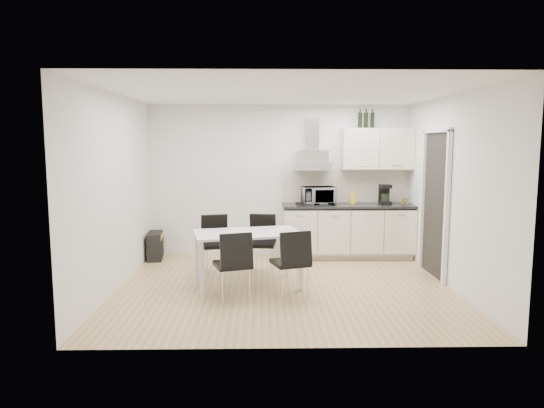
% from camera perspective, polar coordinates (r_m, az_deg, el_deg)
% --- Properties ---
extents(ground, '(4.50, 4.50, 0.00)m').
position_cam_1_polar(ground, '(6.71, 1.48, -9.71)').
color(ground, tan).
rests_on(ground, ground).
extents(wall_back, '(4.50, 0.10, 2.60)m').
position_cam_1_polar(wall_back, '(8.45, 0.90, 2.76)').
color(wall_back, silver).
rests_on(wall_back, ground).
extents(wall_front, '(4.50, 0.10, 2.60)m').
position_cam_1_polar(wall_front, '(4.47, 2.69, -1.15)').
color(wall_front, silver).
rests_on(wall_front, ground).
extents(wall_left, '(0.10, 4.00, 2.60)m').
position_cam_1_polar(wall_left, '(6.74, -17.98, 1.30)').
color(wall_left, silver).
rests_on(wall_left, ground).
extents(wall_right, '(0.10, 4.00, 2.60)m').
position_cam_1_polar(wall_right, '(6.93, 20.44, 1.35)').
color(wall_right, silver).
rests_on(wall_right, ground).
extents(ceiling, '(4.50, 4.50, 0.00)m').
position_cam_1_polar(ceiling, '(6.46, 1.56, 12.96)').
color(ceiling, white).
rests_on(ceiling, wall_back).
extents(doorway, '(0.08, 1.04, 2.10)m').
position_cam_1_polar(doorway, '(7.46, 18.53, -0.12)').
color(doorway, white).
rests_on(doorway, ground).
extents(kitchenette, '(2.22, 0.64, 2.52)m').
position_cam_1_polar(kitchenette, '(8.36, 9.12, -0.61)').
color(kitchenette, beige).
rests_on(kitchenette, ground).
extents(dining_table, '(1.55, 1.09, 0.75)m').
position_cam_1_polar(dining_table, '(6.60, -2.90, -4.01)').
color(dining_table, white).
rests_on(dining_table, ground).
extents(chair_far_left, '(0.55, 0.60, 0.88)m').
position_cam_1_polar(chair_far_left, '(7.26, -6.54, -4.87)').
color(chair_far_left, black).
rests_on(chair_far_left, ground).
extents(chair_far_right, '(0.50, 0.55, 0.88)m').
position_cam_1_polar(chair_far_right, '(7.28, -1.28, -4.79)').
color(chair_far_right, black).
rests_on(chair_far_right, ground).
extents(chair_near_left, '(0.57, 0.61, 0.88)m').
position_cam_1_polar(chair_near_left, '(6.08, -4.67, -7.22)').
color(chair_near_left, black).
rests_on(chair_near_left, ground).
extents(chair_near_right, '(0.57, 0.61, 0.88)m').
position_cam_1_polar(chair_near_right, '(6.16, 2.15, -7.01)').
color(chair_near_right, black).
rests_on(chair_near_right, ground).
extents(guitar_amp, '(0.30, 0.57, 0.45)m').
position_cam_1_polar(guitar_amp, '(8.44, -13.58, -4.79)').
color(guitar_amp, black).
rests_on(guitar_amp, ground).
extents(floor_speaker, '(0.19, 0.18, 0.27)m').
position_cam_1_polar(floor_speaker, '(8.52, -3.51, -5.15)').
color(floor_speaker, black).
rests_on(floor_speaker, ground).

